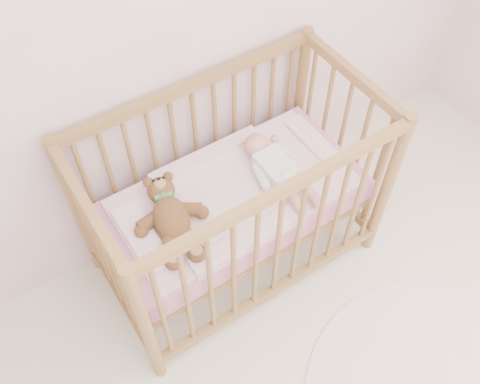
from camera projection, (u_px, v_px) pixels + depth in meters
wall_back at (149, 12)px, 2.04m from camera, size 4.00×0.02×2.70m
crib at (234, 200)px, 2.55m from camera, size 1.36×0.76×1.00m
mattress at (234, 202)px, 2.57m from camera, size 1.22×0.62×0.13m
blanket at (234, 193)px, 2.51m from camera, size 1.10×0.58×0.06m
baby at (276, 165)px, 2.51m from camera, size 0.26×0.54×0.13m
teddy_bear at (171, 218)px, 2.32m from camera, size 0.45×0.56×0.14m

